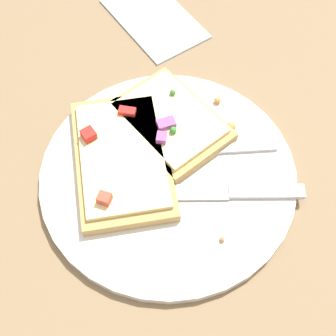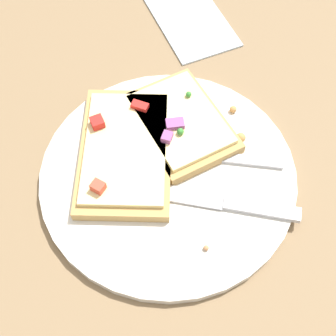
{
  "view_description": "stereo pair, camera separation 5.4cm",
  "coord_description": "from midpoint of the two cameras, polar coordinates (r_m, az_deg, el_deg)",
  "views": [
    {
      "loc": [
        0.22,
        -0.15,
        0.48
      ],
      "look_at": [
        0.0,
        0.0,
        0.02
      ],
      "focal_mm": 50.0,
      "sensor_mm": 36.0,
      "label": 1
    },
    {
      "loc": [
        0.25,
        -0.11,
        0.48
      ],
      "look_at": [
        0.0,
        0.0,
        0.02
      ],
      "focal_mm": 50.0,
      "sensor_mm": 36.0,
      "label": 2
    }
  ],
  "objects": [
    {
      "name": "knife",
      "position": [
        0.53,
        3.58,
        -3.22
      ],
      "size": [
        0.14,
        0.2,
        0.01
      ],
      "rotation": [
        0.0,
        0.0,
        4.12
      ],
      "color": "#B7B7BC",
      "rests_on": "plate"
    },
    {
      "name": "plate",
      "position": [
        0.55,
        -2.78,
        -1.08
      ],
      "size": [
        0.3,
        0.3,
        0.01
      ],
      "color": "silver",
      "rests_on": "ground"
    },
    {
      "name": "pizza_slice_main",
      "position": [
        0.55,
        -8.43,
        1.04
      ],
      "size": [
        0.2,
        0.17,
        0.03
      ],
      "rotation": [
        0.0,
        0.0,
        5.85
      ],
      "color": "tan",
      "rests_on": "plate"
    },
    {
      "name": "napkin",
      "position": [
        0.72,
        -3.92,
        17.67
      ],
      "size": [
        0.16,
        0.09,
        0.01
      ],
      "color": "silver",
      "rests_on": "ground"
    },
    {
      "name": "fork",
      "position": [
        0.56,
        -1.26,
        1.84
      ],
      "size": [
        0.12,
        0.19,
        0.01
      ],
      "rotation": [
        0.0,
        0.0,
        4.18
      ],
      "color": "#B7B7BC",
      "rests_on": "plate"
    },
    {
      "name": "ground_plane",
      "position": [
        0.55,
        -2.75,
        -1.39
      ],
      "size": [
        4.0,
        4.0,
        0.0
      ],
      "primitive_type": "plane",
      "color": "#7F6647"
    },
    {
      "name": "pizza_slice_corner",
      "position": [
        0.57,
        -2.47,
        5.48
      ],
      "size": [
        0.15,
        0.11,
        0.03
      ],
      "rotation": [
        0.0,
        0.0,
        0.09
      ],
      "color": "tan",
      "rests_on": "plate"
    },
    {
      "name": "crumb_scatter",
      "position": [
        0.57,
        4.56,
        4.72
      ],
      "size": [
        0.16,
        0.12,
        0.01
      ],
      "color": "#B77D4F",
      "rests_on": "plate"
    }
  ]
}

